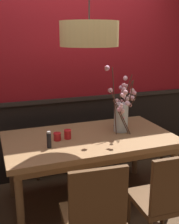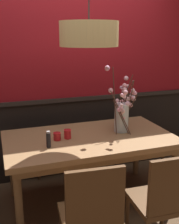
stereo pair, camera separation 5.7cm
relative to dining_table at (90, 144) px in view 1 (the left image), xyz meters
The scene contains 12 objects.
ground_plane 0.68m from the dining_table, ahead, with size 24.00×24.00×0.00m, color brown.
back_wall 1.01m from the dining_table, 90.00° to the left, with size 5.39×0.14×2.69m.
dining_table is the anchor object (origin of this frame).
chair_far_side_left 0.96m from the dining_table, 105.68° to the left, with size 0.46×0.42×0.93m.
chair_far_side_right 0.93m from the dining_table, 74.81° to the left, with size 0.44×0.44×0.98m.
chair_near_side_left 0.96m from the dining_table, 108.09° to the right, with size 0.48×0.44×0.93m.
chair_near_side_right 0.98m from the dining_table, 71.80° to the right, with size 0.44×0.45×0.93m.
vase_with_blossoms 0.50m from the dining_table, ahead, with size 0.44×0.44×0.73m.
candle_holder_nearer_center 0.36m from the dining_table, behind, with size 0.08×0.08×0.08m.
candle_holder_nearer_edge 0.27m from the dining_table, behind, with size 0.08×0.08×0.10m.
condiment_bottle 0.51m from the dining_table, 162.49° to the right, with size 0.04×0.04×0.16m.
pendant_lamp 1.12m from the dining_table, 111.86° to the right, with size 0.54×0.54×1.01m.
Camera 1 is at (-0.94, -2.56, 1.80)m, focal length 44.77 mm.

